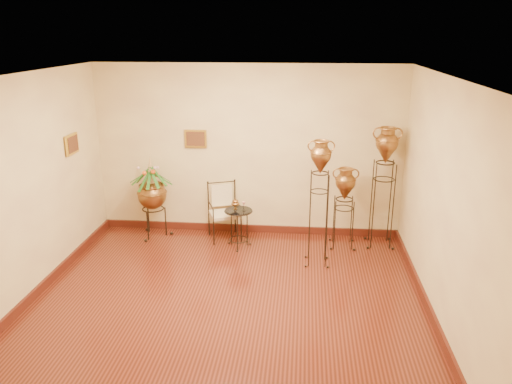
# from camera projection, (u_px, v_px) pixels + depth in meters

# --- Properties ---
(ground) EXTENTS (5.00, 5.00, 0.00)m
(ground) POSITION_uv_depth(u_px,v_px,m) (226.00, 308.00, 6.18)
(ground) COLOR maroon
(ground) RESTS_ON ground
(room_shell) EXTENTS (5.02, 5.02, 2.81)m
(room_shell) POSITION_uv_depth(u_px,v_px,m) (222.00, 173.00, 5.65)
(room_shell) COLOR #F1E59B
(room_shell) RESTS_ON ground
(amphora_tall) EXTENTS (0.45, 0.45, 1.87)m
(amphora_tall) POSITION_uv_depth(u_px,v_px,m) (319.00, 202.00, 7.09)
(amphora_tall) COLOR black
(amphora_tall) RESTS_ON ground
(amphora_mid) EXTENTS (0.53, 0.53, 1.93)m
(amphora_mid) POSITION_uv_depth(u_px,v_px,m) (383.00, 187.00, 7.72)
(amphora_mid) COLOR black
(amphora_mid) RESTS_ON ground
(amphora_short) EXTENTS (0.49, 0.49, 1.30)m
(amphora_short) POSITION_uv_depth(u_px,v_px,m) (344.00, 207.00, 7.77)
(amphora_short) COLOR black
(amphora_short) RESTS_ON ground
(planter_urn) EXTENTS (0.84, 0.84, 1.39)m
(planter_urn) POSITION_uv_depth(u_px,v_px,m) (152.00, 191.00, 8.12)
(planter_urn) COLOR black
(planter_urn) RESTS_ON ground
(armchair) EXTENTS (0.66, 0.64, 0.93)m
(armchair) POSITION_uv_depth(u_px,v_px,m) (225.00, 212.00, 8.11)
(armchair) COLOR black
(armchair) RESTS_ON ground
(side_table) EXTENTS (0.52, 0.52, 0.78)m
(side_table) POSITION_uv_depth(u_px,v_px,m) (239.00, 228.00, 7.83)
(side_table) COLOR black
(side_table) RESTS_ON ground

